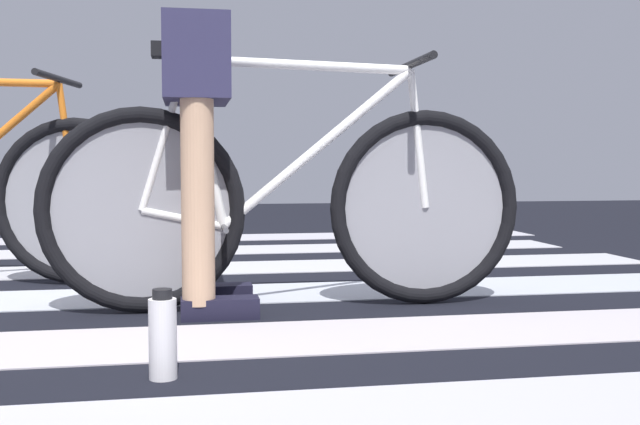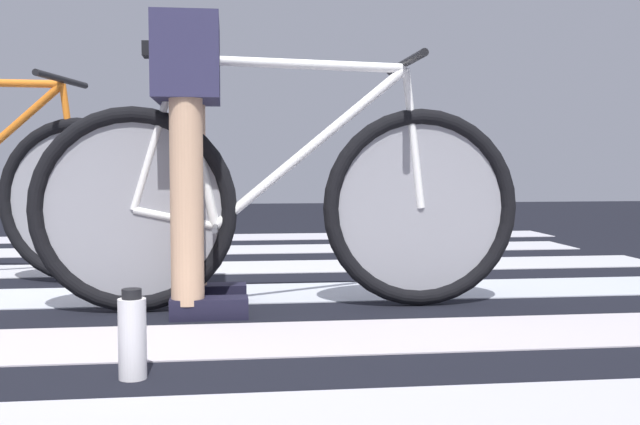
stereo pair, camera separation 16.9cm
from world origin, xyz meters
name	(u,v)px [view 1 (the left image)]	position (x,y,z in m)	size (l,w,h in m)	color
ground	(123,316)	(0.00, 0.00, 0.01)	(18.00, 14.00, 0.02)	black
crosswalk_markings	(130,317)	(0.03, -0.07, 0.02)	(5.42, 5.76, 0.00)	#BCB7C1
bicycle_1_of_2	(287,201)	(0.58, -0.01, 0.41)	(1.74, 0.52, 0.93)	black
cyclist_1_of_2	(198,125)	(0.27, -0.01, 0.68)	(0.31, 0.41, 1.01)	tan
water_bottle	(163,336)	(0.16, -0.84, 0.12)	(0.07, 0.07, 0.22)	white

